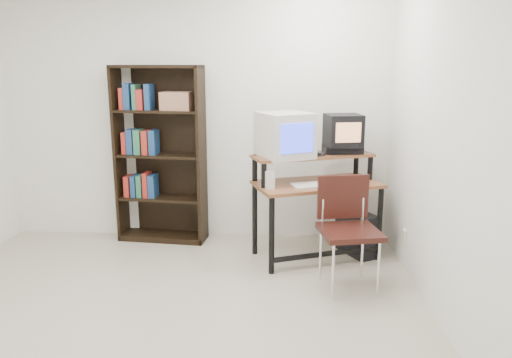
{
  "coord_description": "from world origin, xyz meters",
  "views": [
    {
      "loc": [
        0.79,
        -3.16,
        1.83
      ],
      "look_at": [
        0.65,
        1.1,
        0.83
      ],
      "focal_mm": 35.0,
      "sensor_mm": 36.0,
      "label": 1
    }
  ],
  "objects_px": {
    "pc_tower": "(356,233)",
    "bookshelf": "(161,153)",
    "computer_desk": "(316,188)",
    "crt_tv": "(343,130)",
    "school_chair": "(347,220)",
    "crt_monitor": "(285,135)"
  },
  "relations": [
    {
      "from": "bookshelf",
      "to": "school_chair",
      "type": "bearing_deg",
      "value": -24.32
    },
    {
      "from": "pc_tower",
      "to": "bookshelf",
      "type": "height_order",
      "value": "bookshelf"
    },
    {
      "from": "crt_tv",
      "to": "school_chair",
      "type": "xyz_separation_m",
      "value": [
        -0.05,
        -0.81,
        -0.63
      ]
    },
    {
      "from": "crt_monitor",
      "to": "school_chair",
      "type": "bearing_deg",
      "value": -79.19
    },
    {
      "from": "school_chair",
      "to": "crt_monitor",
      "type": "bearing_deg",
      "value": 118.6
    },
    {
      "from": "crt_monitor",
      "to": "bookshelf",
      "type": "bearing_deg",
      "value": 132.91
    },
    {
      "from": "crt_tv",
      "to": "school_chair",
      "type": "bearing_deg",
      "value": -103.72
    },
    {
      "from": "crt_tv",
      "to": "school_chair",
      "type": "relative_size",
      "value": 0.4
    },
    {
      "from": "crt_tv",
      "to": "pc_tower",
      "type": "relative_size",
      "value": 0.82
    },
    {
      "from": "crt_monitor",
      "to": "crt_tv",
      "type": "relative_size",
      "value": 1.6
    },
    {
      "from": "computer_desk",
      "to": "crt_monitor",
      "type": "height_order",
      "value": "crt_monitor"
    },
    {
      "from": "crt_tv",
      "to": "pc_tower",
      "type": "bearing_deg",
      "value": -42.67
    },
    {
      "from": "computer_desk",
      "to": "crt_tv",
      "type": "xyz_separation_m",
      "value": [
        0.26,
        0.18,
        0.52
      ]
    },
    {
      "from": "crt_monitor",
      "to": "bookshelf",
      "type": "distance_m",
      "value": 1.36
    },
    {
      "from": "crt_monitor",
      "to": "pc_tower",
      "type": "height_order",
      "value": "crt_monitor"
    },
    {
      "from": "school_chair",
      "to": "computer_desk",
      "type": "bearing_deg",
      "value": 97.99
    },
    {
      "from": "computer_desk",
      "to": "school_chair",
      "type": "xyz_separation_m",
      "value": [
        0.2,
        -0.63,
        -0.11
      ]
    },
    {
      "from": "crt_monitor",
      "to": "school_chair",
      "type": "distance_m",
      "value": 1.01
    },
    {
      "from": "crt_monitor",
      "to": "pc_tower",
      "type": "xyz_separation_m",
      "value": [
        0.71,
        0.08,
        -0.97
      ]
    },
    {
      "from": "computer_desk",
      "to": "school_chair",
      "type": "distance_m",
      "value": 0.67
    },
    {
      "from": "crt_tv",
      "to": "pc_tower",
      "type": "xyz_separation_m",
      "value": [
        0.16,
        -0.1,
        -0.99
      ]
    },
    {
      "from": "computer_desk",
      "to": "crt_tv",
      "type": "bearing_deg",
      "value": 15.83
    }
  ]
}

